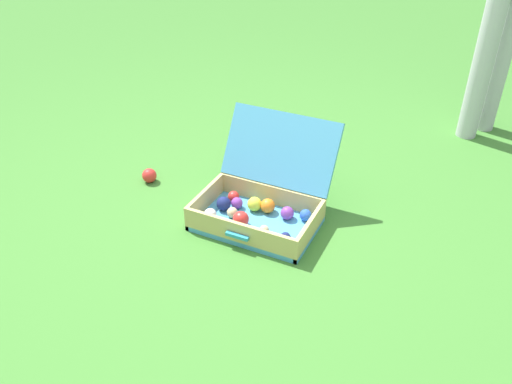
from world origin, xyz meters
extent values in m
plane|color=#3D7A2D|center=(0.00, 0.00, 0.00)|extent=(16.00, 16.00, 0.00)
cube|color=#4799C6|center=(0.10, 0.01, 0.01)|extent=(0.56, 0.36, 0.03)
cube|color=tan|center=(-0.17, 0.01, 0.06)|extent=(0.02, 0.36, 0.13)
cube|color=tan|center=(0.37, 0.01, 0.06)|extent=(0.02, 0.36, 0.13)
cube|color=tan|center=(0.10, -0.16, 0.06)|extent=(0.53, 0.02, 0.13)
cube|color=tan|center=(0.10, 0.18, 0.06)|extent=(0.53, 0.02, 0.13)
cube|color=#4799C6|center=(0.10, 0.28, 0.28)|extent=(0.56, 0.20, 0.32)
cube|color=teal|center=(0.10, -0.18, 0.07)|extent=(0.11, 0.02, 0.02)
sphere|color=white|center=(-0.10, -0.08, 0.06)|extent=(0.06, 0.06, 0.06)
sphere|color=red|center=(0.05, -0.05, 0.06)|extent=(0.08, 0.08, 0.08)
sphere|color=red|center=(-0.07, 0.11, 0.05)|extent=(0.06, 0.06, 0.06)
sphere|color=navy|center=(0.28, -0.07, 0.05)|extent=(0.05, 0.05, 0.05)
sphere|color=#CCDB38|center=(0.05, 0.09, 0.06)|extent=(0.07, 0.07, 0.07)
sphere|color=navy|center=(-0.08, 0.03, 0.06)|extent=(0.07, 0.07, 0.07)
sphere|color=orange|center=(0.12, 0.10, 0.06)|extent=(0.07, 0.07, 0.07)
sphere|color=blue|center=(0.31, 0.12, 0.05)|extent=(0.06, 0.06, 0.06)
sphere|color=#D1B784|center=(-0.02, -0.01, 0.05)|extent=(0.05, 0.05, 0.05)
sphere|color=#D1B784|center=(0.17, -0.06, 0.05)|extent=(0.04, 0.04, 0.04)
sphere|color=purple|center=(0.22, 0.09, 0.06)|extent=(0.06, 0.06, 0.06)
sphere|color=purple|center=(-0.03, 0.07, 0.05)|extent=(0.06, 0.06, 0.06)
sphere|color=red|center=(-0.59, 0.11, 0.04)|extent=(0.08, 0.08, 0.08)
cylinder|color=#B2B2B7|center=(0.96, 1.59, 0.47)|extent=(0.12, 0.12, 0.93)
cylinder|color=#B2B2B7|center=(0.87, 1.43, 0.47)|extent=(0.12, 0.12, 0.93)
camera|label=1|loc=(0.96, -1.78, 1.49)|focal=36.62mm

